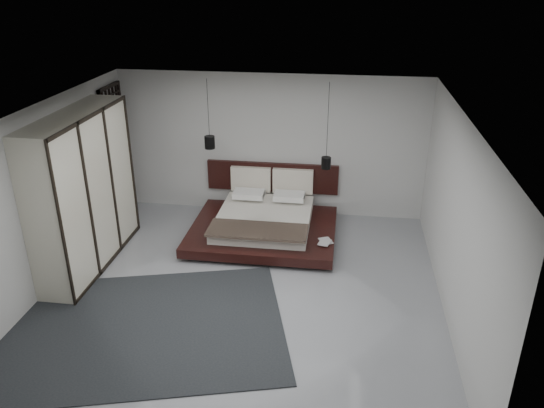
% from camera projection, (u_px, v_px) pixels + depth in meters
% --- Properties ---
extents(floor, '(6.00, 6.00, 0.00)m').
position_uv_depth(floor, '(243.00, 290.00, 8.23)').
color(floor, gray).
rests_on(floor, ground).
extents(ceiling, '(6.00, 6.00, 0.00)m').
position_uv_depth(ceiling, '(239.00, 113.00, 7.08)').
color(ceiling, white).
rests_on(ceiling, wall_back).
extents(wall_back, '(6.00, 0.00, 6.00)m').
position_uv_depth(wall_back, '(271.00, 145.00, 10.36)').
color(wall_back, '#B6B6B4').
rests_on(wall_back, floor).
extents(wall_front, '(6.00, 0.00, 6.00)m').
position_uv_depth(wall_front, '(179.00, 341.00, 4.94)').
color(wall_front, '#B6B6B4').
rests_on(wall_front, floor).
extents(wall_left, '(0.00, 6.00, 6.00)m').
position_uv_depth(wall_left, '(47.00, 197.00, 8.04)').
color(wall_left, '#B6B6B4').
rests_on(wall_left, floor).
extents(wall_right, '(0.00, 6.00, 6.00)m').
position_uv_depth(wall_right, '(456.00, 221.00, 7.27)').
color(wall_right, '#B6B6B4').
rests_on(wall_right, floor).
extents(lattice_screen, '(0.05, 0.90, 2.60)m').
position_uv_depth(lattice_screen, '(117.00, 152.00, 10.29)').
color(lattice_screen, black).
rests_on(lattice_screen, floor).
extents(bed, '(2.63, 2.33, 1.05)m').
position_uv_depth(bed, '(264.00, 221.00, 9.84)').
color(bed, black).
rests_on(bed, floor).
extents(book_lower, '(0.29, 0.32, 0.02)m').
position_uv_depth(book_lower, '(321.00, 242.00, 9.14)').
color(book_lower, '#99724C').
rests_on(book_lower, bed).
extents(book_upper, '(0.25, 0.30, 0.02)m').
position_uv_depth(book_upper, '(319.00, 241.00, 9.10)').
color(book_upper, '#99724C').
rests_on(book_upper, book_lower).
extents(pendant_left, '(0.19, 0.19, 1.29)m').
position_uv_depth(pendant_left, '(210.00, 142.00, 9.78)').
color(pendant_left, black).
rests_on(pendant_left, ceiling).
extents(pendant_right, '(0.18, 0.18, 1.57)m').
position_uv_depth(pendant_right, '(326.00, 163.00, 9.62)').
color(pendant_right, black).
rests_on(pendant_right, ceiling).
extents(wardrobe, '(0.62, 2.62, 2.57)m').
position_uv_depth(wardrobe, '(83.00, 192.00, 8.53)').
color(wardrobe, beige).
rests_on(wardrobe, floor).
extents(rug, '(4.45, 3.68, 0.02)m').
position_uv_depth(rug, '(143.00, 328.00, 7.36)').
color(rug, black).
rests_on(rug, floor).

